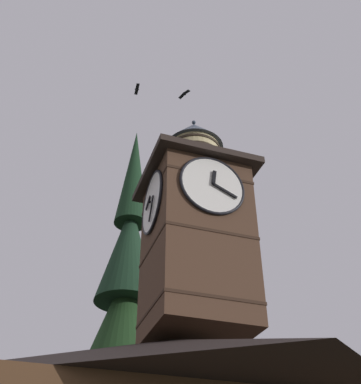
{
  "coord_description": "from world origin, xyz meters",
  "views": [
    {
      "loc": [
        4.08,
        13.17,
        1.21
      ],
      "look_at": [
        -0.71,
        -0.95,
        11.91
      ],
      "focal_mm": 46.68,
      "sensor_mm": 36.0,
      "label": 1
    }
  ],
  "objects_px": {
    "clock_tower": "(196,228)",
    "flying_bird_high": "(137,89)",
    "pine_tree_behind": "(122,354)",
    "flying_bird_low": "(184,94)"
  },
  "relations": [
    {
      "from": "flying_bird_high",
      "to": "clock_tower",
      "type": "bearing_deg",
      "value": 118.72
    },
    {
      "from": "pine_tree_behind",
      "to": "flying_bird_low",
      "type": "xyz_separation_m",
      "value": [
        -0.73,
        6.01,
        9.71
      ]
    },
    {
      "from": "clock_tower",
      "to": "flying_bird_low",
      "type": "relative_size",
      "value": 13.67
    },
    {
      "from": "flying_bird_high",
      "to": "flying_bird_low",
      "type": "height_order",
      "value": "flying_bird_high"
    },
    {
      "from": "flying_bird_low",
      "to": "clock_tower",
      "type": "bearing_deg",
      "value": 95.55
    },
    {
      "from": "flying_bird_low",
      "to": "pine_tree_behind",
      "type": "bearing_deg",
      "value": -83.07
    },
    {
      "from": "flying_bird_high",
      "to": "flying_bird_low",
      "type": "distance_m",
      "value": 3.55
    },
    {
      "from": "clock_tower",
      "to": "flying_bird_high",
      "type": "distance_m",
      "value": 10.16
    },
    {
      "from": "pine_tree_behind",
      "to": "flying_bird_high",
      "type": "xyz_separation_m",
      "value": [
        0.93,
        3.68,
        11.82
      ]
    },
    {
      "from": "flying_bird_low",
      "to": "flying_bird_high",
      "type": "bearing_deg",
      "value": -54.59
    }
  ]
}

